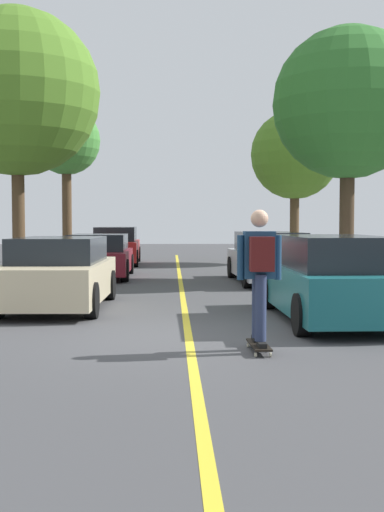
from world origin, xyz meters
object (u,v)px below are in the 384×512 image
Objects in this scene: parked_car_left_nearest at (59,273)px; parked_car_right_nearest at (330,279)px; parked_car_left_far at (116,246)px; fire_hydrant at (370,279)px; skateboarder at (260,268)px; parked_car_left_near at (99,256)px; parked_car_right_near at (269,257)px; street_tree_right_near at (295,155)px; street_tree_left_nearest at (17,93)px; street_tree_right_nearest at (348,104)px; skateboard at (259,345)px; street_tree_left_near at (66,143)px.

parked_car_right_nearest is (4.92, -1.85, 0.04)m from parked_car_left_nearest.
fire_hydrant is at bearing -62.85° from parked_car_left_far.
parked_car_left_nearest is at bearing 126.58° from skateboarder.
parked_car_left_far is at bearing 90.01° from parked_car_left_near.
parked_car_right_near is 9.21m from street_tree_right_near.
parked_car_right_near is at bearing -105.28° from street_tree_right_near.
street_tree_right_nearest is at bearing -5.12° from street_tree_left_nearest.
parked_car_left_near reaches higher than fire_hydrant.
parked_car_left_nearest is 5.63m from skateboard.
parked_car_left_nearest is 10.00m from street_tree_right_nearest.
street_tree_left_nearest is 8.94m from street_tree_left_near.
parked_car_right_nearest is 2.56× the size of skateboarder.
parked_car_left_near is 10.30m from street_tree_right_near.
street_tree_right_nearest is (2.23, 7.36, 4.26)m from parked_car_right_nearest.
skateboarder is at bearing -110.74° from street_tree_right_nearest.
skateboarder is (5.58, -10.87, -4.29)m from street_tree_left_nearest.
parked_car_right_near is 13.02m from street_tree_left_near.
parked_car_left_far is at bearing -179.21° from street_tree_right_near.
street_tree_right_near is 13.22m from fire_hydrant.
parked_car_left_far reaches higher than parked_car_right_nearest.
parked_car_right_nearest reaches higher than parked_car_left_nearest.
parked_car_right_nearest is 3.12m from skateboarder.
parked_car_right_near is at bearing 90.00° from parked_car_right_nearest.
parked_car_left_far is 14.08m from fire_hydrant.
street_tree_right_nearest reaches higher than parked_car_left_far.
parked_car_left_nearest is 7.24m from parked_car_right_near.
street_tree_right_nearest reaches higher than parked_car_left_nearest.
street_tree_right_nearest is (2.23, 0.20, 4.28)m from parked_car_right_near.
parked_car_left_far is 2.66× the size of skateboarder.
street_tree_right_near is 7.09× the size of skateboard.
street_tree_right_nearest reaches higher than parked_car_right_nearest.
street_tree_left_near is 9.58m from street_tree_right_near.
street_tree_right_near is at bearing 90.00° from street_tree_right_nearest.
parked_car_right_nearest is at bearing -20.55° from parked_car_left_nearest.
parked_car_left_far is 0.78× the size of street_tree_right_near.
parked_car_right_near is at bearing 108.57° from fire_hydrant.
street_tree_left_near is at bearing 105.76° from skateboard.
parked_car_right_nearest is at bearing -48.90° from street_tree_left_nearest.
parked_car_right_near is 9.96m from skateboarder.
street_tree_left_near is 9.14× the size of fire_hydrant.
parked_car_left_near is at bearing 90.01° from parked_car_left_nearest.
street_tree_left_near reaches higher than street_tree_right_near.
street_tree_right_nearest is 3.98× the size of skateboarder.
skateboard is at bearing 91.58° from skateboarder.
street_tree_right_nearest is (7.15, -7.86, 4.25)m from parked_car_left_far.
skateboarder is at bearing -74.26° from street_tree_left_near.
skateboard is (3.35, -17.86, -0.64)m from parked_car_left_far.
street_tree_right_nearest reaches higher than parked_car_right_near.
parked_car_left_nearest is 2.42× the size of skateboarder.
parked_car_left_near is at bearing -89.99° from parked_car_left_far.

